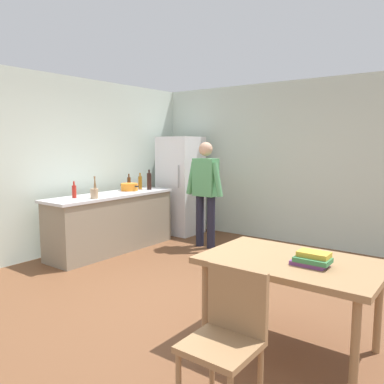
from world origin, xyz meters
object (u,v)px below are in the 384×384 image
(person, at_px, (205,187))
(bottle_sauce_red, at_px, (74,191))
(cooking_pot, at_px, (129,187))
(book_stack, at_px, (312,259))
(dining_table, at_px, (291,269))
(bottle_wine_dark, at_px, (149,181))
(chair, at_px, (228,331))
(bottle_beer_brown, at_px, (129,183))
(refrigerator, at_px, (181,185))
(bottle_oil_amber, at_px, (140,182))
(utensil_jar, at_px, (94,193))

(person, bearing_deg, bottle_sauce_red, -124.07)
(cooking_pot, xyz_separation_m, book_stack, (3.67, -1.62, -0.16))
(dining_table, relative_size, bottle_wine_dark, 4.12)
(bottle_sauce_red, bearing_deg, dining_table, -7.79)
(chair, relative_size, bottle_beer_brown, 3.50)
(chair, height_order, bottle_wine_dark, bottle_wine_dark)
(bottle_sauce_red, relative_size, bottle_wine_dark, 0.71)
(refrigerator, relative_size, bottle_beer_brown, 6.92)
(refrigerator, bearing_deg, chair, -48.03)
(dining_table, bearing_deg, chair, -90.00)
(cooking_pot, xyz_separation_m, bottle_beer_brown, (-0.17, 0.16, 0.05))
(person, relative_size, bottle_oil_amber, 6.07)
(refrigerator, bearing_deg, utensil_jar, -87.15)
(chair, height_order, bottle_oil_amber, bottle_oil_amber)
(bottle_sauce_red, height_order, bottle_wine_dark, bottle_wine_dark)
(person, distance_m, cooking_pot, 1.27)
(bottle_oil_amber, distance_m, bottle_sauce_red, 1.33)
(dining_table, distance_m, utensil_jar, 3.27)
(dining_table, bearing_deg, refrigerator, 140.71)
(chair, xyz_separation_m, book_stack, (0.19, 0.92, 0.27))
(dining_table, height_order, chair, chair)
(bottle_oil_amber, bearing_deg, person, 17.00)
(bottle_sauce_red, xyz_separation_m, bottle_beer_brown, (-0.18, 1.25, 0.01))
(chair, height_order, bottle_sauce_red, bottle_sauce_red)
(dining_table, bearing_deg, utensil_jar, 169.23)
(bottle_beer_brown, bearing_deg, dining_table, -25.23)
(dining_table, height_order, bottle_beer_brown, bottle_beer_brown)
(bottle_sauce_red, bearing_deg, bottle_oil_amber, 89.54)
(person, bearing_deg, bottle_oil_amber, -163.00)
(refrigerator, distance_m, book_stack, 4.44)
(person, bearing_deg, bottle_beer_brown, -162.05)
(refrigerator, xyz_separation_m, bottle_oil_amber, (-0.17, -0.90, 0.12))
(dining_table, height_order, cooking_pot, cooking_pot)
(refrigerator, xyz_separation_m, bottle_wine_dark, (-0.01, -0.84, 0.15))
(utensil_jar, bearing_deg, book_stack, -11.04)
(utensil_jar, bearing_deg, bottle_sauce_red, -155.10)
(dining_table, height_order, bottle_oil_amber, bottle_oil_amber)
(dining_table, bearing_deg, bottle_sauce_red, 172.21)
(utensil_jar, relative_size, bottle_wine_dark, 0.94)
(person, height_order, chair, person)
(cooking_pot, bearing_deg, bottle_sauce_red, -89.83)
(bottle_wine_dark, bearing_deg, utensil_jar, -84.82)
(person, distance_m, bottle_wine_dark, 1.00)
(person, distance_m, book_stack, 3.36)
(dining_table, relative_size, bottle_oil_amber, 5.00)
(utensil_jar, bearing_deg, bottle_beer_brown, 112.46)
(refrigerator, distance_m, person, 1.10)
(utensil_jar, distance_m, bottle_beer_brown, 1.21)
(person, relative_size, utensil_jar, 5.31)
(bottle_sauce_red, xyz_separation_m, book_stack, (3.67, -0.53, -0.20))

